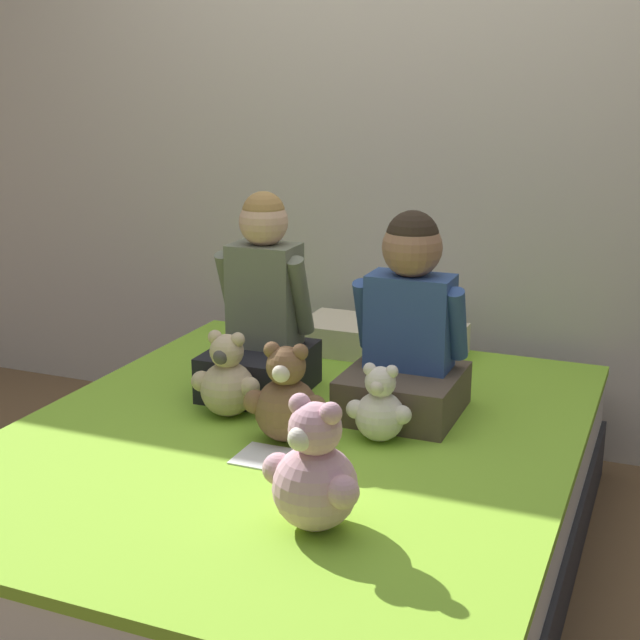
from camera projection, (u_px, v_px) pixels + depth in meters
name	position (u px, v px, depth m)	size (l,w,h in m)	color
ground_plane	(294.00, 558.00, 2.68)	(14.00, 14.00, 0.00)	brown
wall_behind_bed	(413.00, 117.00, 3.33)	(8.00, 0.06, 2.50)	beige
bed	(294.00, 496.00, 2.62)	(1.60, 1.93, 0.41)	#2D2D33
child_on_left	(262.00, 315.00, 2.84)	(0.31, 0.35, 0.64)	black
child_on_right	(408.00, 332.00, 2.66)	(0.34, 0.36, 0.61)	brown
teddy_bear_held_by_left_child	(227.00, 380.00, 2.66)	(0.22, 0.17, 0.26)	#D1B78E
teddy_bear_held_by_right_child	(380.00, 408.00, 2.48)	(0.19, 0.14, 0.22)	silver
teddy_bear_between_children	(286.00, 400.00, 2.47)	(0.24, 0.18, 0.29)	brown
teddy_bear_at_foot_of_bed	(314.00, 474.00, 1.99)	(0.25, 0.20, 0.31)	#DBA3B2
pillow_at_headboard	(382.00, 339.00, 3.26)	(0.59, 0.28, 0.11)	beige
sign_card	(275.00, 459.00, 2.38)	(0.21, 0.15, 0.00)	white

